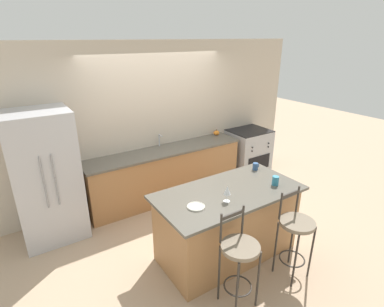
# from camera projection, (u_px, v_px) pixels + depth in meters

# --- Properties ---
(ground_plane) EXTENTS (18.00, 18.00, 0.00)m
(ground_plane) POSITION_uv_depth(u_px,v_px,m) (176.00, 204.00, 5.25)
(ground_plane) COLOR tan
(wall_back) EXTENTS (6.00, 0.07, 2.70)m
(wall_back) POSITION_uv_depth(u_px,v_px,m) (156.00, 121.00, 5.26)
(wall_back) COLOR beige
(wall_back) RESTS_ON ground_plane
(back_counter) EXTENTS (2.85, 0.62, 0.92)m
(back_counter) POSITION_uv_depth(u_px,v_px,m) (166.00, 173.00, 5.35)
(back_counter) COLOR #A87547
(back_counter) RESTS_ON ground_plane
(sink_faucet) EXTENTS (0.02, 0.13, 0.22)m
(sink_faucet) POSITION_uv_depth(u_px,v_px,m) (160.00, 139.00, 5.28)
(sink_faucet) COLOR #ADAFB5
(sink_faucet) RESTS_ON back_counter
(kitchen_island) EXTENTS (1.88, 0.96, 0.94)m
(kitchen_island) POSITION_uv_depth(u_px,v_px,m) (227.00, 223.00, 3.91)
(kitchen_island) COLOR #A87547
(kitchen_island) RESTS_ON ground_plane
(refrigerator) EXTENTS (0.83, 0.78, 1.87)m
(refrigerator) POSITION_uv_depth(u_px,v_px,m) (46.00, 177.00, 4.13)
(refrigerator) COLOR #BCBCC1
(refrigerator) RESTS_ON ground_plane
(oven_range) EXTENTS (0.80, 0.69, 0.96)m
(oven_range) POSITION_uv_depth(u_px,v_px,m) (248.00, 152.00, 6.27)
(oven_range) COLOR #ADAFB5
(oven_range) RESTS_ON ground_plane
(bar_stool_near) EXTENTS (0.41, 0.41, 1.11)m
(bar_stool_near) POSITION_uv_depth(u_px,v_px,m) (239.00, 256.00, 3.10)
(bar_stool_near) COLOR #332D28
(bar_stool_near) RESTS_ON ground_plane
(bar_stool_far) EXTENTS (0.41, 0.41, 1.11)m
(bar_stool_far) POSITION_uv_depth(u_px,v_px,m) (295.00, 231.00, 3.49)
(bar_stool_far) COLOR #332D28
(bar_stool_far) RESTS_ON ground_plane
(dinner_plate) EXTENTS (0.21, 0.21, 0.02)m
(dinner_plate) POSITION_uv_depth(u_px,v_px,m) (196.00, 206.00, 3.38)
(dinner_plate) COLOR beige
(dinner_plate) RESTS_ON kitchen_island
(wine_glass) EXTENTS (0.08, 0.08, 0.20)m
(wine_glass) POSITION_uv_depth(u_px,v_px,m) (227.00, 191.00, 3.45)
(wine_glass) COLOR white
(wine_glass) RESTS_ON kitchen_island
(coffee_mug) EXTENTS (0.11, 0.08, 0.10)m
(coffee_mug) POSITION_uv_depth(u_px,v_px,m) (255.00, 166.00, 4.32)
(coffee_mug) COLOR #335689
(coffee_mug) RESTS_ON kitchen_island
(tumbler_cup) EXTENTS (0.09, 0.09, 0.12)m
(tumbler_cup) POSITION_uv_depth(u_px,v_px,m) (275.00, 181.00, 3.87)
(tumbler_cup) COLOR teal
(tumbler_cup) RESTS_ON kitchen_island
(pumpkin_decoration) EXTENTS (0.12, 0.12, 0.12)m
(pumpkin_decoration) POSITION_uv_depth(u_px,v_px,m) (216.00, 133.00, 5.92)
(pumpkin_decoration) COLOR orange
(pumpkin_decoration) RESTS_ON back_counter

